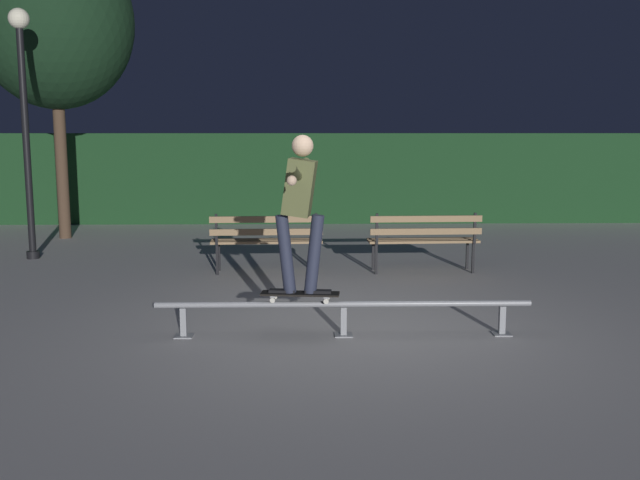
% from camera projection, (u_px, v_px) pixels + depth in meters
% --- Properties ---
extents(ground_plane, '(90.00, 90.00, 0.00)m').
position_uv_depth(ground_plane, '(343.00, 331.00, 7.39)').
color(ground_plane, '#ADAAA8').
extents(hedge_backdrop, '(24.00, 1.20, 1.98)m').
position_uv_depth(hedge_backdrop, '(321.00, 177.00, 16.32)').
color(hedge_backdrop, '#193D1E').
rests_on(hedge_backdrop, ground).
extents(grind_rail, '(3.76, 0.18, 0.35)m').
position_uv_depth(grind_rail, '(344.00, 309.00, 7.17)').
color(grind_rail, gray).
rests_on(grind_rail, ground).
extents(skateboard, '(0.80, 0.28, 0.09)m').
position_uv_depth(skateboard, '(300.00, 294.00, 7.14)').
color(skateboard, black).
rests_on(skateboard, grind_rail).
extents(skateboarder, '(0.63, 1.40, 1.56)m').
position_uv_depth(skateboarder, '(300.00, 200.00, 7.00)').
color(skateboarder, black).
rests_on(skateboarder, skateboard).
extents(park_bench_leftmost, '(1.61, 0.47, 0.88)m').
position_uv_depth(park_bench_leftmost, '(267.00, 237.00, 10.29)').
color(park_bench_leftmost, black).
rests_on(park_bench_leftmost, ground).
extents(park_bench_left_center, '(1.61, 0.47, 0.88)m').
position_uv_depth(park_bench_left_center, '(424.00, 236.00, 10.35)').
color(park_bench_left_center, black).
rests_on(park_bench_left_center, ground).
extents(tree_far_left, '(2.89, 2.89, 5.61)m').
position_uv_depth(tree_far_left, '(54.00, 22.00, 13.20)').
color(tree_far_left, '#4C3828').
rests_on(tree_far_left, ground).
extents(lamp_post_left, '(0.32, 0.32, 3.90)m').
position_uv_depth(lamp_post_left, '(24.00, 102.00, 11.21)').
color(lamp_post_left, black).
rests_on(lamp_post_left, ground).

